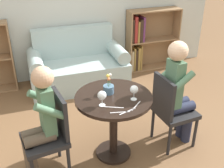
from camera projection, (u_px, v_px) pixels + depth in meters
name	position (u px, v px, depth m)	size (l,w,h in m)	color
ground_plane	(113.00, 153.00, 3.25)	(16.00, 16.00, 0.00)	brown
round_table	(114.00, 111.00, 2.98)	(0.81, 0.81, 0.76)	black
couch	(78.00, 67.00, 4.62)	(1.55, 0.80, 0.92)	#A8C1C1
bookshelf_right	(145.00, 40.00, 5.11)	(0.96, 0.28, 1.10)	#93704C
chair_left	(51.00, 132.00, 2.79)	(0.47, 0.47, 0.90)	#232326
chair_right	(171.00, 108.00, 3.18)	(0.45, 0.45, 0.90)	#232326
person_left	(40.00, 122.00, 2.68)	(0.45, 0.38, 1.22)	brown
person_right	(179.00, 91.00, 3.12)	(0.44, 0.36, 1.29)	#282D47
wine_glass_left	(102.00, 96.00, 2.69)	(0.09, 0.09, 0.16)	white
wine_glass_right	(134.00, 90.00, 2.79)	(0.08, 0.08, 0.16)	white
flower_vase	(109.00, 88.00, 2.93)	(0.11, 0.11, 0.22)	slate
knife_left_setting	(114.00, 107.00, 2.71)	(0.18, 0.09, 0.00)	silver
fork_left_setting	(136.00, 106.00, 2.73)	(0.15, 0.13, 0.00)	silver
knife_right_setting	(120.00, 112.00, 2.63)	(0.19, 0.05, 0.00)	silver
fork_right_setting	(128.00, 111.00, 2.65)	(0.18, 0.07, 0.00)	silver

